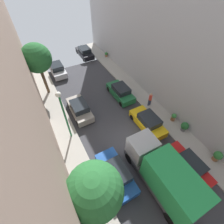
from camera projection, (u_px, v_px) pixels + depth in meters
ground at (129, 143)px, 15.27m from camera, size 32.00×32.00×0.00m
sidewalk_left at (79, 166)px, 13.57m from camera, size 2.00×44.00×0.15m
sidewalk_right at (169, 123)px, 16.85m from camera, size 2.00×44.00×0.15m
parked_car_left_2 at (116, 173)px, 12.49m from camera, size 1.78×4.20×1.57m
parked_car_left_3 at (80, 109)px, 17.39m from camera, size 1.78×4.20×1.57m
parked_car_left_4 at (57, 69)px, 22.89m from camera, size 1.78×4.20×1.57m
parked_car_right_1 at (188, 166)px, 12.92m from camera, size 1.78×4.20×1.57m
parked_car_right_2 at (148, 122)px, 16.09m from camera, size 1.78×4.20×1.57m
parked_car_right_3 at (120, 92)px, 19.39m from camera, size 1.78×4.20×1.57m
parked_car_right_4 at (85, 52)px, 26.45m from camera, size 1.78×4.20×1.57m
delivery_truck at (164, 175)px, 11.34m from camera, size 2.26×6.60×3.38m
pedestrian at (150, 99)px, 17.96m from camera, size 0.40×0.36×1.72m
street_tree_0 at (37, 58)px, 16.97m from camera, size 3.17×3.17×6.18m
street_tree_2 at (94, 191)px, 8.06m from camera, size 3.03×3.03×5.92m
potted_plant_1 at (218, 156)px, 13.49m from camera, size 0.71×0.71×1.06m
potted_plant_2 at (174, 117)px, 16.71m from camera, size 0.50×0.50×0.89m
potted_plant_3 at (106, 54)px, 26.38m from camera, size 0.47×0.47×0.73m
potted_plant_4 at (185, 126)px, 15.69m from camera, size 0.75×0.75×1.04m
lamp_post at (63, 110)px, 13.02m from camera, size 0.44×0.44×5.49m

